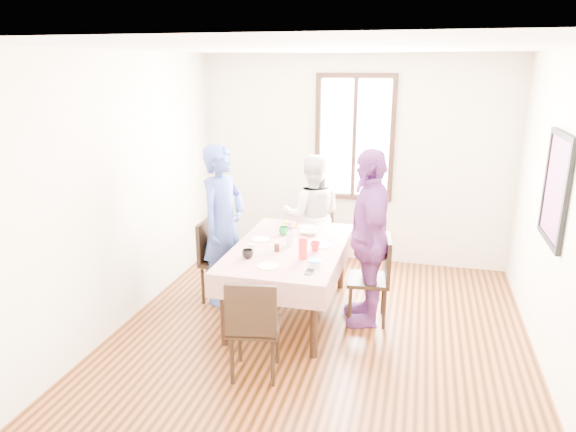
# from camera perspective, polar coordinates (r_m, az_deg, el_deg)

# --- Properties ---
(ground) EXTENTS (4.50, 4.50, 0.00)m
(ground) POSITION_cam_1_polar(r_m,az_deg,el_deg) (5.19, 3.38, -13.29)
(ground) COLOR black
(ground) RESTS_ON ground
(back_wall) EXTENTS (4.00, 0.00, 4.00)m
(back_wall) POSITION_cam_1_polar(r_m,az_deg,el_deg) (6.84, 7.29, 6.06)
(back_wall) COLOR beige
(back_wall) RESTS_ON ground
(right_wall) EXTENTS (0.00, 4.50, 4.50)m
(right_wall) POSITION_cam_1_polar(r_m,az_deg,el_deg) (4.73, 28.16, -0.50)
(right_wall) COLOR beige
(right_wall) RESTS_ON ground
(window_frame) EXTENTS (1.02, 0.06, 1.62)m
(window_frame) POSITION_cam_1_polar(r_m,az_deg,el_deg) (6.77, 7.36, 8.53)
(window_frame) COLOR black
(window_frame) RESTS_ON back_wall
(window_pane) EXTENTS (0.90, 0.02, 1.50)m
(window_pane) POSITION_cam_1_polar(r_m,az_deg,el_deg) (6.78, 7.37, 8.54)
(window_pane) COLOR white
(window_pane) RESTS_ON back_wall
(art_poster) EXTENTS (0.04, 0.76, 0.96)m
(art_poster) POSITION_cam_1_polar(r_m,az_deg,el_deg) (4.96, 27.49, 2.71)
(art_poster) COLOR red
(art_poster) RESTS_ON right_wall
(dining_table) EXTENTS (0.98, 1.69, 0.75)m
(dining_table) POSITION_cam_1_polar(r_m,az_deg,el_deg) (5.49, 0.13, -7.13)
(dining_table) COLOR black
(dining_table) RESTS_ON ground
(tablecloth) EXTENTS (1.10, 1.81, 0.01)m
(tablecloth) POSITION_cam_1_polar(r_m,az_deg,el_deg) (5.34, 0.13, -3.39)
(tablecloth) COLOR #570003
(tablecloth) RESTS_ON dining_table
(chair_left) EXTENTS (0.43, 0.43, 0.91)m
(chair_left) POSITION_cam_1_polar(r_m,az_deg,el_deg) (5.83, -7.32, -4.94)
(chair_left) COLOR black
(chair_left) RESTS_ON ground
(chair_right) EXTENTS (0.47, 0.47, 0.91)m
(chair_right) POSITION_cam_1_polar(r_m,az_deg,el_deg) (5.37, 8.82, -6.93)
(chair_right) COLOR black
(chair_right) RESTS_ON ground
(chair_far) EXTENTS (0.48, 0.48, 0.91)m
(chair_far) POSITION_cam_1_polar(r_m,az_deg,el_deg) (6.51, 2.67, -2.51)
(chair_far) COLOR black
(chair_far) RESTS_ON ground
(chair_near) EXTENTS (0.48, 0.48, 0.91)m
(chair_near) POSITION_cam_1_polar(r_m,az_deg,el_deg) (4.45, -3.66, -11.98)
(chair_near) COLOR black
(chair_near) RESTS_ON ground
(person_left) EXTENTS (0.58, 0.73, 1.76)m
(person_left) POSITION_cam_1_polar(r_m,az_deg,el_deg) (5.68, -7.27, -0.98)
(person_left) COLOR navy
(person_left) RESTS_ON ground
(person_far) EXTENTS (0.84, 0.71, 1.53)m
(person_far) POSITION_cam_1_polar(r_m,az_deg,el_deg) (6.39, 2.67, 0.06)
(person_far) COLOR silver
(person_far) RESTS_ON ground
(person_right) EXTENTS (0.66, 1.13, 1.80)m
(person_right) POSITION_cam_1_polar(r_m,az_deg,el_deg) (5.22, 8.79, -2.40)
(person_right) COLOR #6D3078
(person_right) RESTS_ON ground
(mug_black) EXTENTS (0.13, 0.13, 0.09)m
(mug_black) POSITION_cam_1_polar(r_m,az_deg,el_deg) (5.02, -4.48, -4.19)
(mug_black) COLOR black
(mug_black) RESTS_ON tablecloth
(mug_flag) EXTENTS (0.14, 0.14, 0.09)m
(mug_flag) POSITION_cam_1_polar(r_m,az_deg,el_deg) (5.20, 3.01, -3.37)
(mug_flag) COLOR red
(mug_flag) RESTS_ON tablecloth
(mug_green) EXTENTS (0.12, 0.12, 0.09)m
(mug_green) POSITION_cam_1_polar(r_m,az_deg,el_deg) (5.67, -0.45, -1.65)
(mug_green) COLOR #0C7226
(mug_green) RESTS_ON tablecloth
(serving_bowl) EXTENTS (0.24, 0.24, 0.05)m
(serving_bowl) POSITION_cam_1_polar(r_m,az_deg,el_deg) (5.70, 2.33, -1.80)
(serving_bowl) COLOR white
(serving_bowl) RESTS_ON tablecloth
(juice_carton) EXTENTS (0.07, 0.07, 0.22)m
(juice_carton) POSITION_cam_1_polar(r_m,az_deg,el_deg) (4.97, 1.67, -3.57)
(juice_carton) COLOR red
(juice_carton) RESTS_ON tablecloth
(butter_tub) EXTENTS (0.11, 0.11, 0.05)m
(butter_tub) POSITION_cam_1_polar(r_m,az_deg,el_deg) (4.82, 2.91, -5.29)
(butter_tub) COLOR white
(butter_tub) RESTS_ON tablecloth
(jam_jar) EXTENTS (0.05, 0.05, 0.08)m
(jam_jar) POSITION_cam_1_polar(r_m,az_deg,el_deg) (5.18, -1.24, -3.52)
(jam_jar) COLOR black
(jam_jar) RESTS_ON tablecloth
(drinking_glass) EXTENTS (0.07, 0.07, 0.09)m
(drinking_glass) POSITION_cam_1_polar(r_m,az_deg,el_deg) (5.15, -4.00, -3.57)
(drinking_glass) COLOR silver
(drinking_glass) RESTS_ON tablecloth
(smartphone) EXTENTS (0.07, 0.14, 0.01)m
(smartphone) POSITION_cam_1_polar(r_m,az_deg,el_deg) (4.69, 2.35, -6.20)
(smartphone) COLOR black
(smartphone) RESTS_ON tablecloth
(flower_vase) EXTENTS (0.07, 0.07, 0.14)m
(flower_vase) POSITION_cam_1_polar(r_m,az_deg,el_deg) (5.36, 0.20, -2.48)
(flower_vase) COLOR silver
(flower_vase) RESTS_ON tablecloth
(plate_left) EXTENTS (0.20, 0.20, 0.01)m
(plate_left) POSITION_cam_1_polar(r_m,az_deg,el_deg) (5.53, -3.06, -2.60)
(plate_left) COLOR white
(plate_left) RESTS_ON tablecloth
(plate_right) EXTENTS (0.20, 0.20, 0.01)m
(plate_right) POSITION_cam_1_polar(r_m,az_deg,el_deg) (5.36, 3.71, -3.23)
(plate_right) COLOR white
(plate_right) RESTS_ON tablecloth
(plate_far) EXTENTS (0.20, 0.20, 0.01)m
(plate_far) POSITION_cam_1_polar(r_m,az_deg,el_deg) (5.95, 1.95, -1.17)
(plate_far) COLOR white
(plate_far) RESTS_ON tablecloth
(plate_near) EXTENTS (0.20, 0.20, 0.01)m
(plate_near) POSITION_cam_1_polar(r_m,az_deg,el_deg) (4.82, -2.25, -5.54)
(plate_near) COLOR white
(plate_near) RESTS_ON tablecloth
(butter_lid) EXTENTS (0.12, 0.12, 0.01)m
(butter_lid) POSITION_cam_1_polar(r_m,az_deg,el_deg) (4.80, 2.92, -4.92)
(butter_lid) COLOR blue
(butter_lid) RESTS_ON butter_tub
(flower_bunch) EXTENTS (0.09, 0.09, 0.10)m
(flower_bunch) POSITION_cam_1_polar(r_m,az_deg,el_deg) (5.32, 0.20, -1.25)
(flower_bunch) COLOR yellow
(flower_bunch) RESTS_ON flower_vase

